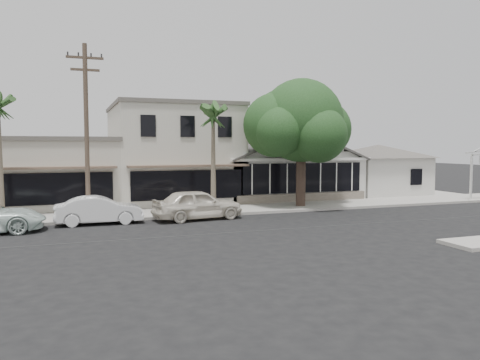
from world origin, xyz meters
name	(u,v)px	position (x,y,z in m)	size (l,w,h in m)	color
ground	(293,229)	(0.00, 0.00, 0.00)	(140.00, 140.00, 0.00)	black
sidewalk_north	(107,216)	(-8.00, 6.75, 0.07)	(90.00, 3.50, 0.15)	#9E9991
corner_shop	(279,163)	(5.00, 12.47, 2.62)	(10.40, 8.60, 5.10)	silver
side_cottage	(378,176)	(13.20, 11.50, 1.50)	(6.00, 6.00, 3.00)	silver
row_building_near	(171,155)	(-3.00, 13.50, 3.25)	(8.00, 10.00, 6.50)	beige
row_building_midnear	(35,174)	(-12.00, 13.50, 2.10)	(10.00, 10.00, 4.20)	#B7B1A4
utility_pole	(86,128)	(-9.00, 5.20, 4.79)	(1.80, 0.24, 9.00)	brown
car_0	(198,204)	(-3.51, 4.22, 0.81)	(1.91, 4.75, 1.62)	beige
car_1	(99,210)	(-8.51, 4.51, 0.70)	(1.49, 4.26, 1.40)	white
shade_tree	(299,123)	(3.71, 6.74, 5.31)	(7.28, 6.58, 8.07)	#45342A
palm_east	(213,115)	(-2.11, 5.96, 5.68)	(2.41, 2.41, 6.69)	#726651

